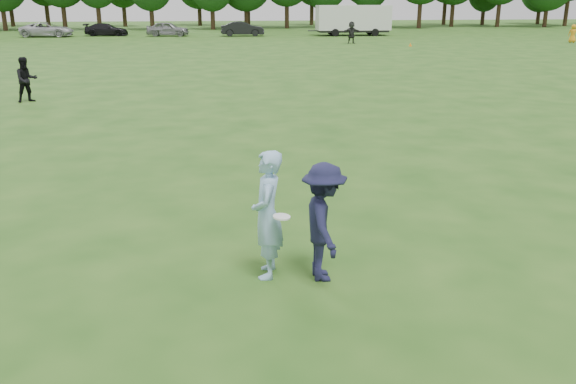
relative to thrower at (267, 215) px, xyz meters
name	(u,v)px	position (x,y,z in m)	size (l,w,h in m)	color
ground	(311,267)	(0.73, 0.19, -1.03)	(200.00, 200.00, 0.00)	#214A14
thrower	(267,215)	(0.00, 0.00, 0.00)	(0.75, 0.49, 2.06)	#90BBDF
defender	(324,222)	(0.86, -0.20, -0.08)	(1.22, 0.70, 1.89)	#191A37
player_far_a	(26,80)	(-8.60, 17.76, -0.10)	(0.91, 0.71, 1.86)	black
player_far_c	(573,34)	(32.54, 46.18, -0.19)	(0.82, 0.53, 1.68)	orange
player_far_d	(352,32)	(11.79, 47.70, -0.04)	(1.84, 0.59, 1.98)	#242424
car_c	(47,30)	(-18.42, 60.39, -0.28)	(2.49, 5.41, 1.50)	#B0B0B5
car_d	(106,30)	(-12.44, 61.49, -0.36)	(1.87, 4.60, 1.34)	black
car_e	(168,29)	(-5.74, 60.24, -0.26)	(1.82, 4.52, 1.54)	gray
car_f	(243,29)	(2.32, 59.41, -0.26)	(1.63, 4.67, 1.54)	black
field_cone	(410,45)	(16.24, 43.99, -0.88)	(0.28, 0.28, 0.30)	orange
disc_in_play	(282,217)	(0.19, -0.31, 0.07)	(0.28, 0.28, 0.05)	white
cargo_trailer	(353,19)	(14.41, 58.92, 0.74)	(9.00, 2.75, 3.20)	silver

